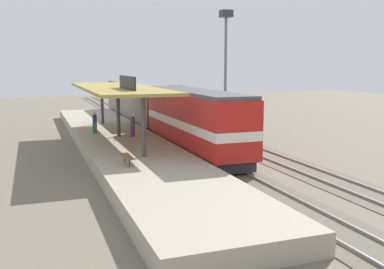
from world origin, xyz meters
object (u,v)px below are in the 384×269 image
passenger_carriage_single (137,102)px  person_waiting (95,122)px  freight_car (206,112)px  person_walking (133,124)px  locomotive (195,121)px  light_mast (226,44)px  platform_bench (127,157)px

passenger_carriage_single → person_waiting: bearing=-118.1°
freight_car → person_walking: bearing=-146.5°
locomotive → person_waiting: bearing=132.9°
freight_car → person_walking: size_ratio=7.02×
locomotive → person_waiting: size_ratio=8.44×
locomotive → freight_car: 10.41m
light_mast → person_walking: (-11.42, -8.17, -6.54)m
platform_bench → freight_car: (10.60, 14.73, 0.63)m
locomotive → freight_car: locomotive is taller
platform_bench → locomotive: bearing=42.0°
platform_bench → locomotive: 8.14m
platform_bench → person_walking: 9.61m
platform_bench → person_waiting: person_waiting is taller
light_mast → person_waiting: size_ratio=6.84×
passenger_carriage_single → light_mast: 11.53m
locomotive → light_mast: 15.57m
passenger_carriage_single → light_mast: light_mast is taller
passenger_carriage_single → person_walking: size_ratio=11.70×
platform_bench → locomotive: (6.00, 5.40, 1.07)m
locomotive → passenger_carriage_single: 18.00m
passenger_carriage_single → freight_car: (4.60, -8.67, -0.34)m
platform_bench → passenger_carriage_single: size_ratio=0.08×
platform_bench → person_walking: person_walking is taller
platform_bench → light_mast: size_ratio=0.15×
freight_car → person_walking: (-8.22, -5.43, -0.12)m
light_mast → person_walking: light_mast is taller
person_walking → platform_bench: bearing=-104.4°
freight_car → person_waiting: 11.06m
person_waiting → freight_car: bearing=14.5°
person_waiting → passenger_carriage_single: bearing=61.9°
passenger_carriage_single → light_mast: size_ratio=1.71×
platform_bench → person_walking: (2.38, 9.30, 0.51)m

